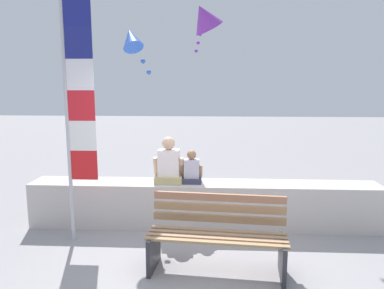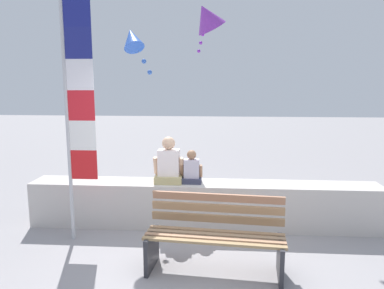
{
  "view_description": "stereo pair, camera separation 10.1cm",
  "coord_description": "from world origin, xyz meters",
  "views": [
    {
      "loc": [
        0.12,
        -4.34,
        2.25
      ],
      "look_at": [
        -0.18,
        1.24,
        1.3
      ],
      "focal_mm": 34.71,
      "sensor_mm": 36.0,
      "label": 1
    },
    {
      "loc": [
        0.22,
        -4.33,
        2.25
      ],
      "look_at": [
        -0.18,
        1.24,
        1.3
      ],
      "focal_mm": 34.71,
      "sensor_mm": 36.0,
      "label": 2
    }
  ],
  "objects": [
    {
      "name": "flag_banner",
      "position": [
        -1.73,
        0.6,
        1.97
      ],
      "size": [
        0.42,
        0.05,
        3.37
      ],
      "color": "#B7B7BC",
      "rests_on": "ground"
    },
    {
      "name": "ground_plane",
      "position": [
        0.0,
        0.0,
        0.0
      ],
      "size": [
        40.0,
        40.0,
        0.0
      ],
      "primitive_type": "plane",
      "color": "gray"
    },
    {
      "name": "park_bench",
      "position": [
        0.19,
        -0.13,
        0.42
      ],
      "size": [
        1.69,
        0.75,
        0.88
      ],
      "color": "#9C7D54",
      "rests_on": "ground"
    },
    {
      "name": "person_child",
      "position": [
        -0.19,
        1.23,
        0.9
      ],
      "size": [
        0.34,
        0.25,
        0.52
      ],
      "color": "#33364F",
      "rests_on": "seawall_ledge"
    },
    {
      "name": "person_adult",
      "position": [
        -0.54,
        1.23,
        0.98
      ],
      "size": [
        0.47,
        0.34,
        0.72
      ],
      "color": "tan",
      "rests_on": "seawall_ledge"
    },
    {
      "name": "seawall_ledge",
      "position": [
        0.0,
        1.24,
        0.35
      ],
      "size": [
        5.4,
        0.56,
        0.7
      ],
      "primitive_type": "cube",
      "color": "beige",
      "rests_on": "ground"
    },
    {
      "name": "kite_purple",
      "position": [
        -0.07,
        4.4,
        3.69
      ],
      "size": [
        1.09,
        1.03,
        1.17
      ],
      "color": "purple"
    },
    {
      "name": "kite_blue",
      "position": [
        -1.2,
        1.84,
        2.93
      ],
      "size": [
        0.56,
        0.59,
        0.82
      ],
      "color": "blue"
    }
  ]
}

